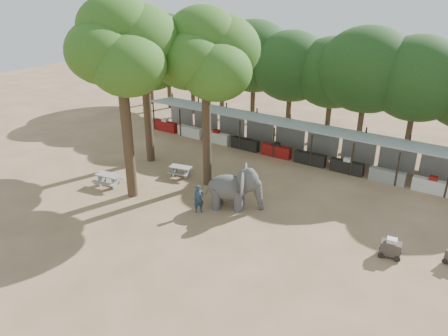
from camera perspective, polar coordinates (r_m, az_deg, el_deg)
The scene contains 11 objects.
ground at distance 23.69m, azimuth -4.73°, elevation -9.04°, with size 100.00×100.00×0.00m, color brown.
vendor_stalls at distance 33.96m, azimuth 9.72°, elevation 3.34°, with size 28.00×2.99×2.80m.
yard_tree_left at distance 31.74m, azimuth -10.46°, elevation 15.00°, with size 7.10×6.90×11.02m.
yard_tree_center at distance 26.00m, azimuth -13.44°, elevation 15.17°, with size 7.10×6.90×12.04m.
yard_tree_back at distance 27.12m, azimuth -2.45°, elevation 14.66°, with size 7.10×6.90×11.36m.
backdrop_trees at distance 37.43m, azimuth 13.53°, elevation 11.82°, with size 46.46×5.95×8.33m.
elephant at distance 25.92m, azimuth 1.42°, elevation -2.57°, with size 3.53×2.76×2.63m.
handler at distance 25.63m, azimuth -3.32°, elevation -4.06°, with size 0.62×0.42×1.73m, color #26384C.
picnic_table_near at distance 29.89m, azimuth -14.85°, elevation -1.33°, with size 1.88×1.74×0.83m.
picnic_table_far at distance 30.45m, azimuth -5.68°, elevation -0.26°, with size 1.75×1.63×0.75m.
cart_front at distance 23.40m, azimuth 20.95°, elevation -9.70°, with size 1.16×0.85×1.04m.
Camera 1 is at (12.60, -15.49, 12.75)m, focal length 35.00 mm.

